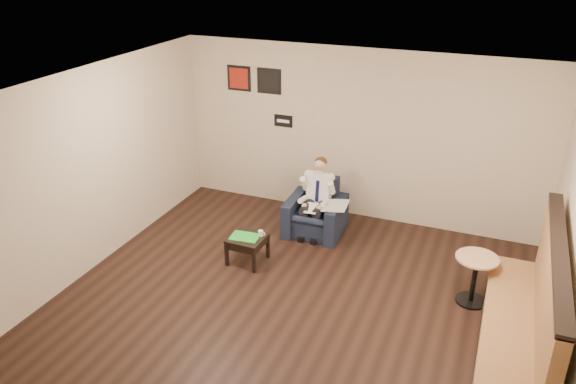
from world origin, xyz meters
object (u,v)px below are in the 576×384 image
at_px(side_table, 248,249).
at_px(banquette, 519,306).
at_px(coffee_mug, 261,233).
at_px(seated_man, 313,202).
at_px(smartphone, 255,233).
at_px(cafe_table, 474,280).
at_px(green_folder, 245,237).
at_px(armchair, 315,208).

distance_m(side_table, banquette, 3.73).
xyz_separation_m(coffee_mug, banquette, (3.44, -0.90, 0.29)).
distance_m(seated_man, smartphone, 1.12).
bearing_deg(side_table, cafe_table, 3.57).
height_order(banquette, cafe_table, banquette).
xyz_separation_m(seated_man, green_folder, (-0.64, -1.11, -0.17)).
xyz_separation_m(armchair, smartphone, (-0.56, -1.07, -0.01)).
height_order(armchair, banquette, banquette).
distance_m(armchair, seated_man, 0.19).
relative_size(green_folder, coffee_mug, 4.74).
height_order(seated_man, side_table, seated_man).
bearing_deg(cafe_table, side_table, -176.43).
height_order(smartphone, banquette, banquette).
xyz_separation_m(side_table, smartphone, (0.05, 0.14, 0.21)).
relative_size(armchair, cafe_table, 1.30).
distance_m(green_folder, cafe_table, 3.15).
xyz_separation_m(smartphone, banquette, (3.56, -0.94, 0.33)).
xyz_separation_m(seated_man, side_table, (-0.61, -1.10, -0.37)).
bearing_deg(smartphone, seated_man, 72.16).
relative_size(seated_man, banquette, 0.40).
xyz_separation_m(coffee_mug, cafe_table, (2.95, 0.09, -0.11)).
bearing_deg(cafe_table, banquette, -63.36).
distance_m(coffee_mug, smartphone, 0.13).
distance_m(smartphone, banquette, 3.69).
height_order(side_table, green_folder, green_folder).
height_order(armchair, side_table, armchair).
distance_m(smartphone, cafe_table, 3.06).
height_order(seated_man, cafe_table, seated_man).
xyz_separation_m(side_table, cafe_table, (3.11, 0.19, 0.13)).
relative_size(side_table, cafe_table, 0.74).
distance_m(side_table, coffee_mug, 0.31).
relative_size(seated_man, coffee_mug, 13.48).
distance_m(armchair, cafe_table, 2.70).
bearing_deg(cafe_table, green_folder, -176.16).
xyz_separation_m(side_table, green_folder, (-0.03, -0.02, 0.21)).
distance_m(armchair, side_table, 1.37).
bearing_deg(banquette, green_folder, 167.90).
height_order(side_table, cafe_table, cafe_table).
distance_m(green_folder, banquette, 3.73).
xyz_separation_m(seated_man, cafe_table, (2.50, -0.90, -0.24)).
bearing_deg(green_folder, armchair, 62.57).
bearing_deg(armchair, cafe_table, -23.66).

